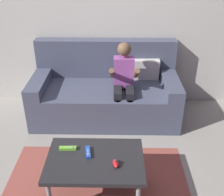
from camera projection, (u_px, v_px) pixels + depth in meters
name	position (u px, v px, depth m)	size (l,w,h in m)	color
ground_plane	(85.00, 182.00, 2.52)	(8.51, 8.51, 0.00)	#9E998E
wall_back	(94.00, 5.00, 3.27)	(4.25, 0.05, 2.50)	beige
couch	(106.00, 92.00, 3.40)	(1.71, 0.80, 0.87)	#474C60
person_seated_on_couch	(124.00, 81.00, 3.11)	(0.32, 0.40, 0.95)	black
coffee_table	(95.00, 163.00, 2.23)	(0.77, 0.53, 0.39)	#232326
area_rug	(96.00, 194.00, 2.40)	(1.61, 1.25, 0.01)	#9E4C42
game_remote_blue_near_edge	(88.00, 152.00, 2.26)	(0.06, 0.14, 0.03)	blue
nunchuk_red	(116.00, 163.00, 2.13)	(0.06, 0.10, 0.05)	red
game_remote_lime_far_corner	(68.00, 148.00, 2.30)	(0.14, 0.04, 0.03)	#72C638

